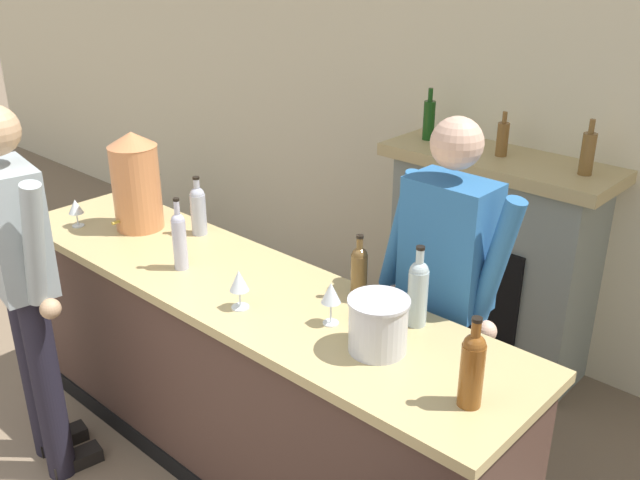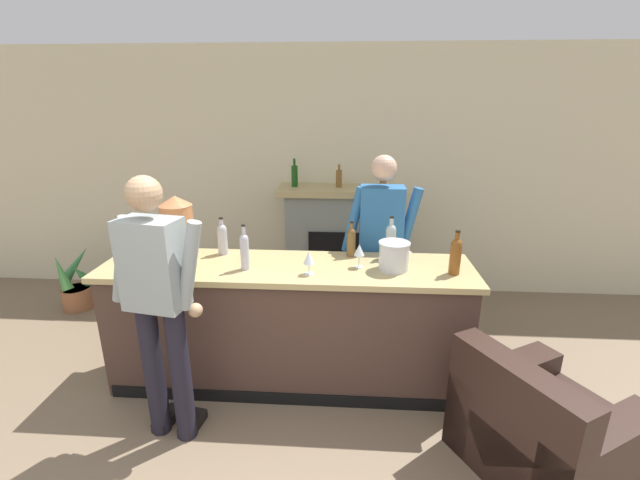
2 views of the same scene
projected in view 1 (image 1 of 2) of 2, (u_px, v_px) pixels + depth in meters
The scene contains 16 objects.
wall_back_panel at pixel (445, 114), 4.36m from camera, with size 12.00×0.07×2.75m.
bar_counter at pixel (244, 376), 3.33m from camera, with size 2.79×0.67×1.00m.
fireplace_stone at pixel (491, 260), 4.14m from camera, with size 1.30×0.52×1.59m.
potted_plant_corner at pixel (141, 222), 5.72m from camera, with size 0.41×0.47×0.68m.
person_customer at pixel (24, 282), 3.14m from camera, with size 0.65×0.35×1.78m.
person_bartender at pixel (444, 299), 3.02m from camera, with size 0.66×0.30×1.77m.
copper_dispenser at pixel (136, 181), 3.58m from camera, with size 0.25×0.28×0.51m.
ice_bucket_steel at pixel (378, 325), 2.58m from camera, with size 0.23×0.23×0.21m.
wine_bottle_burgundy_dark at pixel (418, 290), 2.73m from camera, with size 0.08×0.08×0.33m.
wine_bottle_rose_blush at pixel (472, 367), 2.26m from camera, with size 0.08×0.08×0.32m.
wine_bottle_riesling_slim at pixel (179, 238), 3.18m from camera, with size 0.06×0.06×0.34m.
wine_bottle_merlot_tall at pixel (198, 208), 3.55m from camera, with size 0.08×0.08×0.30m.
wine_bottle_chardonnay_pale at pixel (359, 270), 2.94m from camera, with size 0.07×0.07×0.28m.
wine_glass_back_row at pixel (331, 294), 2.74m from camera, with size 0.08×0.08×0.18m.
wine_glass_front_left at pixel (76, 207), 3.65m from camera, with size 0.08×0.08×0.15m.
wine_glass_near_bucket at pixel (239, 282), 2.86m from camera, with size 0.08×0.08×0.17m.
Camera 1 is at (2.34, 0.03, 2.43)m, focal length 40.00 mm.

